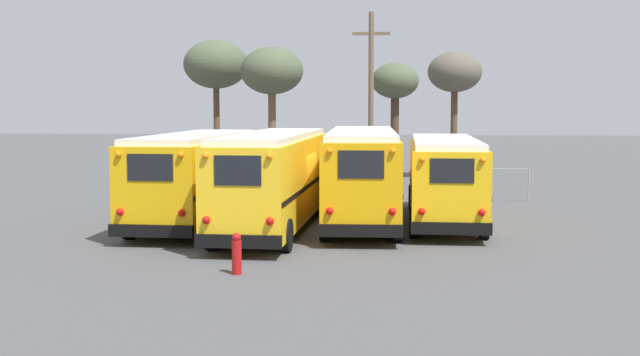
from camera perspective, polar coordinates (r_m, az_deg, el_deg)
ground_plane at (r=27.58m, az=-0.07°, el=-3.44°), size 160.00×160.00×0.00m
school_bus_0 at (r=28.31m, az=-8.78°, el=0.20°), size 2.90×9.84×3.15m
school_bus_1 at (r=26.66m, az=-3.33°, el=0.04°), size 2.75×10.80×3.23m
school_bus_2 at (r=28.22m, az=3.02°, el=0.40°), size 2.78×10.70×3.27m
school_bus_3 at (r=28.50m, az=8.83°, el=0.08°), size 2.59×9.52×2.98m
utility_pole at (r=38.56m, az=3.64°, el=5.71°), size 1.80×0.25×8.53m
bare_tree_0 at (r=41.58m, az=5.36°, el=6.59°), size 2.43×2.43×6.27m
bare_tree_1 at (r=41.34m, az=-3.45°, el=7.48°), size 3.22×3.22×7.07m
bare_tree_2 at (r=45.08m, az=-7.41°, el=7.94°), size 3.58×3.58×7.69m
bare_tree_3 at (r=44.99m, az=9.56°, el=7.31°), size 2.97×2.97×7.04m
fence_line at (r=34.91m, az=1.03°, el=0.03°), size 16.71×0.06×1.42m
fire_hydrant at (r=19.92m, az=-5.95°, el=-5.36°), size 0.24×0.24×1.03m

